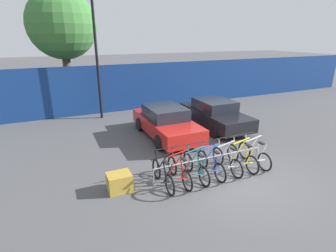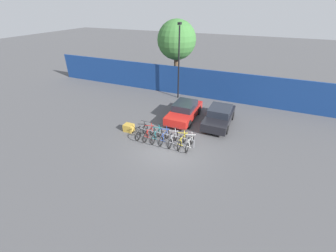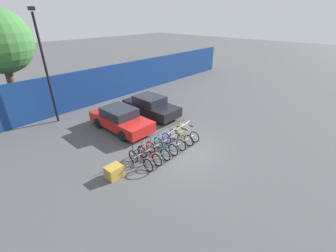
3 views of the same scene
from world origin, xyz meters
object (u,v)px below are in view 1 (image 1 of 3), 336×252
Objects in this scene: car_red at (166,122)px; cargo_crate at (119,182)px; bicycle_silver at (227,161)px; car_black at (215,114)px; tree_behind_hoarding at (62,25)px; bicycle_black at (163,175)px; bicycle_teal at (196,168)px; bike_rack at (210,159)px; bicycle_yellow at (242,157)px; bicycle_white at (254,155)px; bicycle_red at (179,171)px; bicycle_blue at (211,164)px; lamp_post at (96,48)px.

car_red reaches higher than cargo_crate.
bicycle_silver is 4.61m from car_black.
cargo_crate is at bearing -87.58° from tree_behind_hoarding.
car_red reaches higher than bicycle_black.
bicycle_black is 1.31m from cargo_crate.
cargo_crate is at bearing 169.36° from bicycle_teal.
car_black is (2.79, 3.90, 0.20)m from bike_rack.
tree_behind_hoarding reaches higher than car_red.
car_black reaches higher than bike_rack.
car_black is (2.20, 4.05, 0.31)m from bicycle_silver.
bike_rack is at bearing 168.91° from bicycle_silver.
bicycle_yellow is (0.65, 0.00, 0.00)m from bicycle_silver.
bicycle_teal reaches higher than bike_rack.
bicycle_black is at bearing -175.22° from bike_rack.
car_red is (0.63, 3.83, 0.31)m from bicycle_teal.
bicycle_yellow is 0.39× the size of car_red.
car_black is at bearing 66.72° from bicycle_yellow.
bike_rack is 2.40× the size of bicycle_white.
bicycle_silver is (1.21, 0.00, 0.00)m from bicycle_teal.
bicycle_blue is (1.17, 0.00, 0.00)m from bicycle_red.
bicycle_teal reaches higher than cargo_crate.
bicycle_red reaches higher than cargo_crate.
bicycle_red is 0.39× the size of car_red.
bicycle_blue is at bearing 178.15° from bicycle_white.
bicycle_white is (1.78, -0.15, -0.11)m from bike_rack.
bicycle_yellow is 4.30m from cargo_crate.
bicycle_blue is 8.93m from lamp_post.
lamp_post is at bearing 141.47° from car_black.
bike_rack is 2.40× the size of bicycle_silver.
bicycle_black is at bearing -177.07° from bicycle_silver.
car_black is at bearing -38.53° from lamp_post.
tree_behind_hoarding reaches higher than bicycle_teal.
bicycle_teal is 5.30m from car_black.
lamp_post is at bearing 117.49° from car_red.
bicycle_teal is (-0.62, -0.15, -0.11)m from bike_rack.
lamp_post is (-2.15, 4.14, 3.11)m from car_red.
car_black is (3.41, 4.05, 0.31)m from bicycle_teal.
car_black is at bearing 54.81° from bicycle_blue.
car_black is 10.16m from tree_behind_hoarding.
bicycle_black is at bearing -138.48° from car_black.
cargo_crate is at bearing -96.78° from lamp_post.
bicycle_red is at bearing 176.60° from bicycle_teal.
lamp_post is (-3.92, 7.97, 3.42)m from bicycle_white.
bicycle_red is at bearing -3.63° from bicycle_black.
cargo_crate is 11.48m from tree_behind_hoarding.
car_red is at bearing 49.00° from cargo_crate.
bicycle_red is at bearing 178.15° from bicycle_white.
bicycle_red is 2.99m from bicycle_white.
bicycle_teal is at bearing -3.63° from bicycle_black.
tree_behind_hoarding is (-5.27, 10.77, 4.60)m from bicycle_white.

